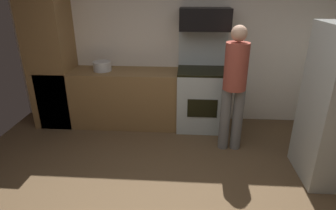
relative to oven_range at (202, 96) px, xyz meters
name	(u,v)px	position (x,y,z in m)	size (l,w,h in m)	color
wall_back	(174,42)	(-0.46, 0.37, 0.78)	(5.20, 0.12, 2.60)	silver
lower_cabinet_run	(117,98)	(-1.36, 0.01, -0.07)	(2.40, 0.60, 0.90)	olive
cabinet_column	(52,60)	(-2.36, 0.01, 0.53)	(0.60, 0.60, 2.10)	olive
oven_range	(202,96)	(0.00, 0.00, 0.00)	(0.76, 0.65, 1.52)	#B3BFBF
microwave	(205,19)	(0.00, 0.09, 1.16)	(0.74, 0.38, 0.31)	black
person_cook	(234,84)	(0.38, -0.67, 0.44)	(0.31, 0.30, 1.69)	slate
stock_pot	(102,66)	(-1.56, 0.01, 0.46)	(0.28, 0.28, 0.15)	silver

